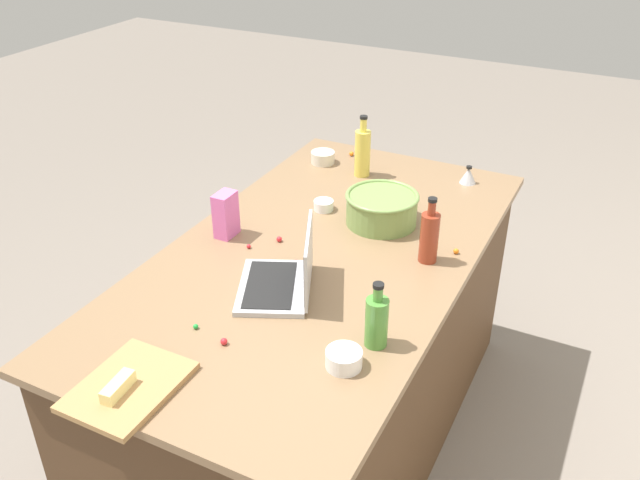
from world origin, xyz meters
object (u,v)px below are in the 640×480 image
at_px(mixing_bowl_large, 382,208).
at_px(kitchen_timer, 468,175).
at_px(bottle_olive, 377,321).
at_px(bottle_oil, 363,152).
at_px(cutting_board, 128,386).
at_px(butter_stick_left, 118,387).
at_px(bottle_soy, 429,236).
at_px(candy_bag, 226,215).
at_px(laptop, 285,278).
at_px(ramekin_medium, 323,157).
at_px(ramekin_wide, 344,359).
at_px(ramekin_small, 324,205).

bearing_deg(mixing_bowl_large, kitchen_timer, 158.59).
bearing_deg(mixing_bowl_large, bottle_olive, 21.07).
bearing_deg(bottle_oil, cutting_board, -0.23).
relative_size(butter_stick_left, kitchen_timer, 1.43).
bearing_deg(bottle_oil, bottle_soy, 41.74).
bearing_deg(cutting_board, mixing_bowl_large, 167.89).
distance_m(bottle_oil, candy_bag, 0.75).
height_order(cutting_board, candy_bag, candy_bag).
distance_m(laptop, bottle_oil, 0.94).
relative_size(ramekin_medium, kitchen_timer, 1.39).
bearing_deg(bottle_olive, bottle_oil, -154.35).
distance_m(butter_stick_left, ramekin_wide, 0.60).
distance_m(butter_stick_left, ramekin_small, 1.18).
bearing_deg(laptop, butter_stick_left, -12.76).
height_order(mixing_bowl_large, ramekin_medium, mixing_bowl_large).
height_order(bottle_olive, candy_bag, bottle_olive).
relative_size(laptop, ramekin_small, 4.76).
bearing_deg(candy_bag, bottle_oil, 161.98).
bearing_deg(ramekin_medium, butter_stick_left, 7.32).
relative_size(cutting_board, kitchen_timer, 4.07).
xyz_separation_m(laptop, cutting_board, (0.59, -0.14, -0.04)).
distance_m(bottle_oil, ramekin_medium, 0.23).
bearing_deg(ramekin_medium, kitchen_timer, 97.89).
relative_size(bottle_olive, candy_bag, 1.23).
xyz_separation_m(cutting_board, candy_bag, (-0.81, -0.22, 0.08)).
bearing_deg(bottle_olive, ramekin_medium, -146.74).
bearing_deg(bottle_oil, butter_stick_left, -0.22).
xyz_separation_m(ramekin_medium, ramekin_wide, (1.22, 0.67, -0.00)).
xyz_separation_m(mixing_bowl_large, ramekin_small, (0.00, -0.24, -0.04)).
xyz_separation_m(mixing_bowl_large, ramekin_medium, (-0.41, -0.45, -0.04)).
height_order(laptop, bottle_oil, bottle_oil).
relative_size(bottle_oil, ramekin_wide, 2.63).
xyz_separation_m(cutting_board, kitchen_timer, (-1.65, 0.44, 0.03)).
xyz_separation_m(ramekin_small, kitchen_timer, (-0.50, 0.44, 0.02)).
height_order(kitchen_timer, candy_bag, candy_bag).
height_order(laptop, mixing_bowl_large, laptop).
height_order(ramekin_small, candy_bag, candy_bag).
bearing_deg(bottle_oil, kitchen_timer, 106.56).
xyz_separation_m(bottle_soy, bottle_olive, (0.50, 0.02, -0.01)).
xyz_separation_m(laptop, ramekin_wide, (0.25, 0.33, -0.02)).
xyz_separation_m(butter_stick_left, candy_bag, (-0.84, -0.22, 0.05)).
xyz_separation_m(bottle_oil, ramekin_small, (0.37, -0.00, -0.09)).
xyz_separation_m(mixing_bowl_large, candy_bag, (0.34, -0.47, 0.02)).
bearing_deg(bottle_oil, ramekin_medium, -100.75).
bearing_deg(kitchen_timer, ramekin_wide, 1.20).
relative_size(laptop, candy_bag, 2.20).
bearing_deg(bottle_oil, ramekin_small, -0.47).
bearing_deg(butter_stick_left, ramekin_wide, 128.59).
bearing_deg(ramekin_wide, bottle_soy, 177.81).
relative_size(bottle_olive, cutting_board, 0.67).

